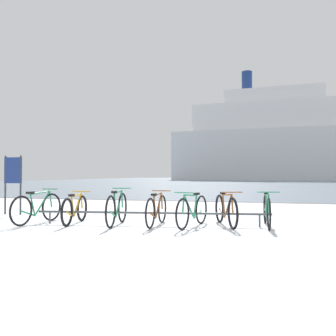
{
  "coord_description": "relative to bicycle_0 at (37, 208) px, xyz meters",
  "views": [
    {
      "loc": [
        2.28,
        -5.26,
        1.15
      ],
      "look_at": [
        -0.43,
        5.38,
        1.35
      ],
      "focal_mm": 38.46,
      "sensor_mm": 36.0,
      "label": 1
    }
  ],
  "objects": [
    {
      "name": "bicycle_0",
      "position": [
        0.0,
        0.0,
        0.0
      ],
      "size": [
        0.46,
        1.69,
        0.8
      ],
      "color": "black",
      "rests_on": "ground"
    },
    {
      "name": "bicycle_2",
      "position": [
        1.94,
        0.18,
        0.01
      ],
      "size": [
        0.46,
        1.68,
        0.84
      ],
      "color": "black",
      "rests_on": "ground"
    },
    {
      "name": "bicycle_4",
      "position": [
        3.65,
        0.35,
        -0.01
      ],
      "size": [
        0.53,
        1.7,
        0.79
      ],
      "color": "black",
      "rests_on": "ground"
    },
    {
      "name": "ground",
      "position": [
        2.8,
        51.7,
        -0.4
      ],
      "size": [
        80.0,
        132.0,
        0.08
      ],
      "color": "silver"
    },
    {
      "name": "bicycle_6",
      "position": [
        5.24,
        0.78,
        -0.0
      ],
      "size": [
        0.46,
        1.75,
        0.8
      ],
      "color": "black",
      "rests_on": "ground"
    },
    {
      "name": "ferry_ship",
      "position": [
        8.7,
        70.75,
        7.45
      ],
      "size": [
        44.1,
        15.28,
        23.26
      ],
      "color": "silver",
      "rests_on": "ground"
    },
    {
      "name": "info_sign",
      "position": [
        -1.83,
        1.51,
        0.77
      ],
      "size": [
        0.55,
        0.07,
        1.7
      ],
      "color": "#33383D",
      "rests_on": "ground"
    },
    {
      "name": "bicycle_3",
      "position": [
        2.83,
        0.34,
        -0.01
      ],
      "size": [
        0.46,
        1.63,
        0.78
      ],
      "color": "black",
      "rests_on": "ground"
    },
    {
      "name": "bike_rack",
      "position": [
        2.69,
        0.37,
        -0.09
      ],
      "size": [
        5.32,
        0.76,
        0.31
      ],
      "color": "#4C5156",
      "rests_on": "ground"
    },
    {
      "name": "bicycle_1",
      "position": [
        0.9,
        0.15,
        -0.03
      ],
      "size": [
        0.46,
        1.6,
        0.75
      ],
      "color": "black",
      "rests_on": "ground"
    },
    {
      "name": "bicycle_5",
      "position": [
        4.35,
        0.68,
        -0.01
      ],
      "size": [
        0.72,
        1.66,
        0.79
      ],
      "color": "black",
      "rests_on": "ground"
    }
  ]
}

